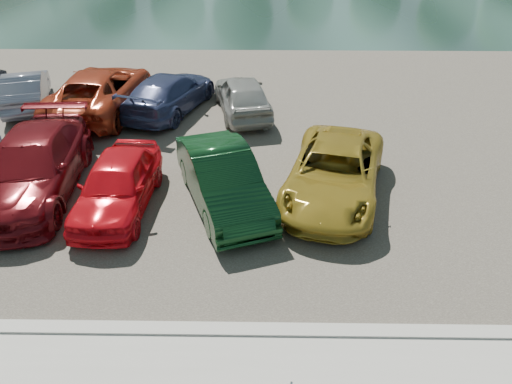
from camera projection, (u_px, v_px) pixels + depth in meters
kerb at (270, 331)px, 8.91m from camera, size 60.00×0.30×0.14m
parking_lot at (268, 127)px, 16.60m from camera, size 60.00×18.00×0.04m
car_3 at (32, 167)px, 12.60m from camera, size 2.53×5.42×1.53m
car_4 at (117, 184)px, 12.07m from camera, size 1.71×3.97×1.33m
car_5 at (223, 179)px, 12.19m from camera, size 2.87×4.54×1.41m
car_6 at (334, 173)px, 12.53m from camera, size 3.35×5.23×1.34m
car_9 at (26, 89)px, 17.77m from camera, size 2.43×4.06×1.26m
car_10 at (100, 90)px, 17.34m from camera, size 2.89×5.60×1.51m
car_11 at (170, 93)px, 17.38m from camera, size 3.17×4.93×1.33m
car_12 at (242, 95)px, 17.17m from camera, size 2.41×4.20×1.34m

